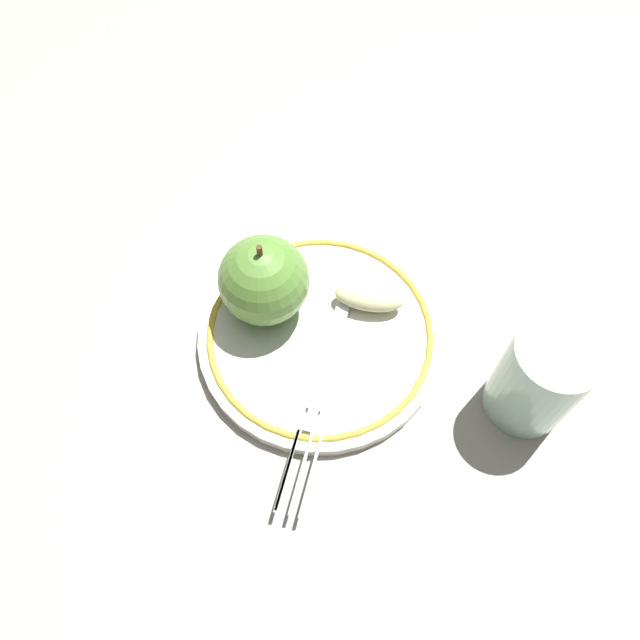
{
  "coord_description": "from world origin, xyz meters",
  "views": [
    {
      "loc": [
        -0.03,
        0.25,
        0.5
      ],
      "look_at": [
        -0.02,
        -0.01,
        0.04
      ],
      "focal_mm": 35.0,
      "sensor_mm": 36.0,
      "label": 1
    }
  ],
  "objects_px": {
    "apple_slice_front": "(369,297)",
    "apple_red_whole": "(264,280)",
    "fork": "(318,393)",
    "drinking_glass": "(539,379)",
    "plate": "(320,335)"
  },
  "relations": [
    {
      "from": "plate",
      "to": "apple_red_whole",
      "type": "height_order",
      "value": "apple_red_whole"
    },
    {
      "from": "apple_slice_front",
      "to": "drinking_glass",
      "type": "height_order",
      "value": "drinking_glass"
    },
    {
      "from": "plate",
      "to": "apple_red_whole",
      "type": "bearing_deg",
      "value": -26.49
    },
    {
      "from": "apple_slice_front",
      "to": "drinking_glass",
      "type": "bearing_deg",
      "value": -24.46
    },
    {
      "from": "fork",
      "to": "drinking_glass",
      "type": "height_order",
      "value": "drinking_glass"
    },
    {
      "from": "apple_red_whole",
      "to": "apple_slice_front",
      "type": "xyz_separation_m",
      "value": [
        -0.09,
        -0.01,
        -0.03
      ]
    },
    {
      "from": "fork",
      "to": "apple_slice_front",
      "type": "bearing_deg",
      "value": 167.74
    },
    {
      "from": "apple_red_whole",
      "to": "drinking_glass",
      "type": "xyz_separation_m",
      "value": [
        -0.22,
        0.07,
        -0.0
      ]
    },
    {
      "from": "drinking_glass",
      "to": "plate",
      "type": "bearing_deg",
      "value": -15.37
    },
    {
      "from": "plate",
      "to": "apple_red_whole",
      "type": "xyz_separation_m",
      "value": [
        0.05,
        -0.02,
        0.05
      ]
    },
    {
      "from": "apple_red_whole",
      "to": "fork",
      "type": "height_order",
      "value": "apple_red_whole"
    },
    {
      "from": "apple_slice_front",
      "to": "apple_red_whole",
      "type": "bearing_deg",
      "value": -169.42
    },
    {
      "from": "plate",
      "to": "fork",
      "type": "bearing_deg",
      "value": 92.63
    },
    {
      "from": "apple_slice_front",
      "to": "fork",
      "type": "height_order",
      "value": "apple_slice_front"
    },
    {
      "from": "plate",
      "to": "drinking_glass",
      "type": "xyz_separation_m",
      "value": [
        -0.18,
        0.05,
        0.04
      ]
    }
  ]
}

